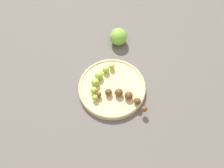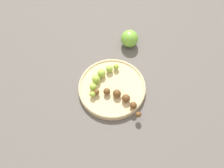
% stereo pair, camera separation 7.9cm
% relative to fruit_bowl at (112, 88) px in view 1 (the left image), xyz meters
% --- Properties ---
extents(ground_plane, '(2.40, 2.40, 0.00)m').
position_rel_fruit_bowl_xyz_m(ground_plane, '(0.00, 0.00, -0.01)').
color(ground_plane, '#56514C').
extents(fruit_bowl, '(0.24, 0.24, 0.02)m').
position_rel_fruit_bowl_xyz_m(fruit_bowl, '(0.00, 0.00, 0.00)').
color(fruit_bowl, '#D1B784').
rests_on(fruit_bowl, ground_plane).
extents(banana_overripe, '(0.12, 0.14, 0.03)m').
position_rel_fruit_bowl_xyz_m(banana_overripe, '(-0.05, -0.02, 0.02)').
color(banana_overripe, '#593819').
rests_on(banana_overripe, fruit_bowl).
extents(banana_green, '(0.12, 0.12, 0.03)m').
position_rel_fruit_bowl_xyz_m(banana_green, '(0.03, 0.04, 0.02)').
color(banana_green, '#8CAD38').
rests_on(banana_green, fruit_bowl).
extents(apple_green, '(0.07, 0.07, 0.07)m').
position_rel_fruit_bowl_xyz_m(apple_green, '(0.19, -0.10, 0.02)').
color(apple_green, '#72B238').
rests_on(apple_green, ground_plane).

